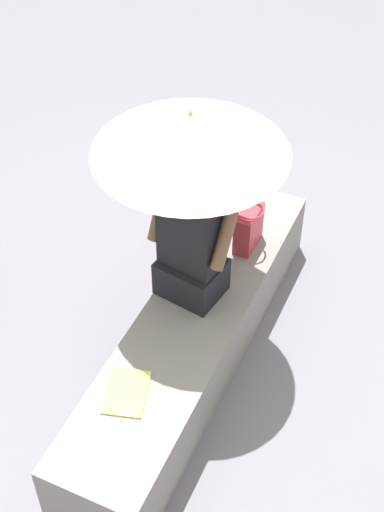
{
  "coord_description": "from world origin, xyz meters",
  "views": [
    {
      "loc": [
        2.44,
        1.11,
        3.42
      ],
      "look_at": [
        -0.08,
        -0.04,
        0.77
      ],
      "focal_mm": 51.49,
      "sensor_mm": 36.0,
      "label": 1
    }
  ],
  "objects": [
    {
      "name": "magazine",
      "position": [
        0.62,
        -0.08,
        0.42
      ],
      "size": [
        0.32,
        0.27,
        0.01
      ],
      "primitive_type": "cube",
      "rotation": [
        0.0,
        0.0,
        0.28
      ],
      "color": "#EAE04C",
      "rests_on": "stone_bench"
    },
    {
      "name": "handbag_black",
      "position": [
        -0.64,
        0.07,
        0.55
      ],
      "size": [
        0.23,
        0.18,
        0.28
      ],
      "color": "#B2333D",
      "rests_on": "stone_bench"
    },
    {
      "name": "person_seated",
      "position": [
        -0.15,
        -0.08,
        0.8
      ],
      "size": [
        0.33,
        0.5,
        0.9
      ],
      "color": "black",
      "rests_on": "stone_bench"
    },
    {
      "name": "stone_bench",
      "position": [
        0.0,
        0.0,
        0.21
      ],
      "size": [
        2.38,
        0.53,
        0.42
      ],
      "primitive_type": "cube",
      "color": "gray",
      "rests_on": "ground"
    },
    {
      "name": "parasol",
      "position": [
        -0.23,
        -0.12,
        1.42
      ],
      "size": [
        0.99,
        0.99,
        1.14
      ],
      "color": "#B7B7BC",
      "rests_on": "stone_bench"
    },
    {
      "name": "ground_plane",
      "position": [
        0.0,
        0.0,
        0.0
      ],
      "size": [
        14.0,
        14.0,
        0.0
      ],
      "primitive_type": "plane",
      "color": "slate"
    }
  ]
}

